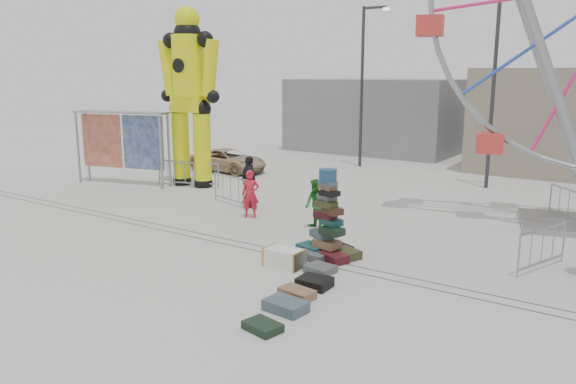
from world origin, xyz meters
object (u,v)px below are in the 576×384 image
Objects in this scene: pedestrian_red at (250,194)px; crash_test_dummy at (189,91)px; barricade_dummy_c at (231,190)px; banner_scaffold at (122,130)px; suitcase_tower at (328,232)px; barricade_dummy_b at (196,175)px; pedestrian_black at (249,182)px; lamp_post_left at (364,79)px; steamer_trunk at (284,258)px; pedestrian_green at (316,204)px; lamp_post_right at (496,80)px; parked_suv at (228,160)px; barricade_wheel_front at (542,248)px; barricade_wheel_back at (568,205)px; barricade_dummy_a at (176,173)px.

crash_test_dummy is at bearing 120.26° from pedestrian_red.
banner_scaffold is at bearing -168.55° from barricade_dummy_c.
crash_test_dummy is at bearing 14.41° from banner_scaffold.
suitcase_tower is at bearing -33.63° from crash_test_dummy.
pedestrian_black is at bearing -41.67° from barricade_dummy_b.
lamp_post_left is 4.00× the size of barricade_dummy_c.
steamer_trunk is 6.55m from pedestrian_black.
barricade_dummy_c is (3.66, -1.84, -3.50)m from crash_test_dummy.
barricade_dummy_c is (-5.48, 4.49, 0.32)m from steamer_trunk.
suitcase_tower is 10.44m from barricade_dummy_b.
pedestrian_green is at bearing 109.83° from steamer_trunk.
pedestrian_red is (-4.20, 2.08, 0.14)m from suitcase_tower.
lamp_post_right is 11.56m from pedestrian_red.
parked_suv is (1.62, 5.09, -1.83)m from banner_scaffold.
barricade_wheel_back is at bearing 21.96° from barricade_wheel_front.
banner_scaffold reaches higher than barricade_wheel_back.
lamp_post_left is 9.45m from crash_test_dummy.
steamer_trunk is (5.41, -15.00, -4.25)m from lamp_post_left.
barricade_dummy_a is 4.54m from barricade_dummy_c.
pedestrian_black is (-9.87, -4.22, 0.39)m from barricade_wheel_back.
steamer_trunk is 0.49× the size of barricade_dummy_c.
suitcase_tower reaches higher than steamer_trunk.
steamer_trunk is 6.37m from barricade_wheel_front.
parked_suv is at bearing -165.37° from lamp_post_right.
lamp_post_right is 11.74m from barricade_dummy_c.
lamp_post_right reaches higher than barricade_wheel_front.
pedestrian_red is at bearing -34.46° from crash_test_dummy.
suitcase_tower is 1.18× the size of barricade_dummy_a.
banner_scaffold is at bearing -160.36° from pedestrian_green.
suitcase_tower reaches higher than barricade_wheel_front.
lamp_post_left reaches higher than pedestrian_black.
parked_suv is at bearing -135.85° from barricade_wheel_back.
barricade_dummy_c is at bearing -166.75° from pedestrian_green.
steamer_trunk is at bearing -96.99° from lamp_post_right.
barricade_wheel_back is 15.42m from parked_suv.
banner_scaffold reaches higher than steamer_trunk.
barricade_wheel_back is 8.35m from pedestrian_green.
pedestrian_red is (-5.30, -9.59, -3.68)m from lamp_post_right.
barricade_dummy_c is 1.24× the size of pedestrian_red.
suitcase_tower is 1.47× the size of pedestrian_red.
steamer_trunk is 0.61× the size of pedestrian_red.
suitcase_tower is at bearing -66.67° from lamp_post_left.
pedestrian_red is at bearing -16.83° from barricade_dummy_c.
banner_scaffold is at bearing -118.53° from barricade_wheel_back.
parked_suv reaches higher than barricade_wheel_back.
banner_scaffold is 8.35m from pedestrian_red.
suitcase_tower reaches higher than pedestrian_red.
barricade_dummy_b is at bearing -31.73° from crash_test_dummy.
parked_suv is at bearing 136.70° from steamer_trunk.
banner_scaffold reaches higher than suitcase_tower.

